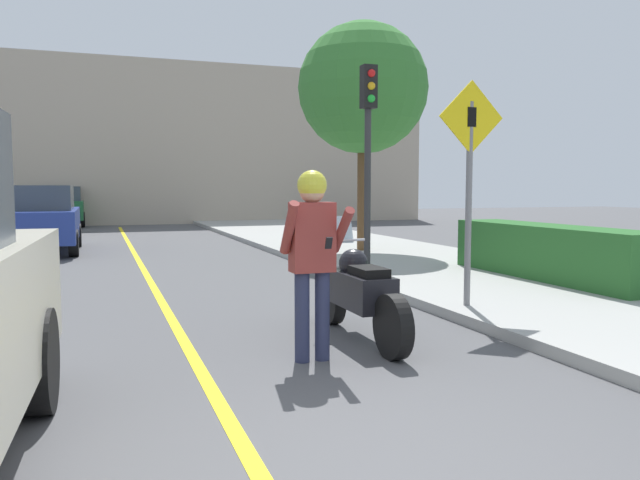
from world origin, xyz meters
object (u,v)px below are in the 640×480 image
at_px(person_biker, 312,244).
at_px(parked_car_green, 61,206).
at_px(crossing_sign, 470,171).
at_px(motorcycle, 358,293).
at_px(parked_car_white, 40,211).
at_px(street_tree, 363,89).
at_px(traffic_light, 368,128).
at_px(parked_car_blue, 39,219).

relative_size(person_biker, parked_car_green, 0.43).
bearing_deg(crossing_sign, motorcycle, -159.06).
bearing_deg(parked_car_white, parked_car_green, 86.05).
relative_size(person_biker, parked_car_white, 0.43).
bearing_deg(street_tree, traffic_light, -111.87).
bearing_deg(parked_car_green, parked_car_white, -93.95).
xyz_separation_m(crossing_sign, street_tree, (1.54, 6.91, 2.11)).
bearing_deg(traffic_light, motorcycle, -115.15).
xyz_separation_m(person_biker, traffic_light, (2.75, 4.91, 1.58)).
bearing_deg(traffic_light, parked_car_blue, 132.02).
height_order(crossing_sign, parked_car_blue, crossing_sign).
bearing_deg(parked_car_white, motorcycle, -75.23).
height_order(motorcycle, parked_car_blue, parked_car_blue).
height_order(traffic_light, parked_car_white, traffic_light).
height_order(traffic_light, street_tree, street_tree).
bearing_deg(person_biker, parked_car_blue, 105.71).
distance_m(crossing_sign, traffic_light, 3.70).
relative_size(parked_car_white, parked_car_green, 1.00).
relative_size(motorcycle, parked_car_green, 0.54).
distance_m(person_biker, crossing_sign, 2.95).
xyz_separation_m(traffic_light, parked_car_white, (-6.45, 12.57, -1.83)).
bearing_deg(person_biker, motorcycle, 40.77).
distance_m(motorcycle, crossing_sign, 2.34).
bearing_deg(person_biker, traffic_light, 60.80).
bearing_deg(parked_car_blue, person_biker, -74.29).
distance_m(traffic_light, parked_car_blue, 9.15).
relative_size(crossing_sign, parked_car_white, 0.67).
xyz_separation_m(motorcycle, person_biker, (-0.74, -0.64, 0.60)).
relative_size(motorcycle, street_tree, 0.42).
bearing_deg(person_biker, parked_car_white, 101.97).
distance_m(street_tree, parked_car_white, 12.48).
xyz_separation_m(traffic_light, parked_car_green, (-6.07, 18.15, -1.83)).
height_order(street_tree, parked_car_white, street_tree).
relative_size(motorcycle, traffic_light, 0.62).
bearing_deg(crossing_sign, traffic_light, 86.67).
relative_size(person_biker, traffic_light, 0.49).
bearing_deg(person_biker, crossing_sign, 27.57).
distance_m(street_tree, parked_car_blue, 8.63).
height_order(traffic_light, parked_car_blue, traffic_light).
relative_size(motorcycle, crossing_sign, 0.80).
xyz_separation_m(motorcycle, crossing_sign, (1.80, 0.69, 1.32)).
relative_size(motorcycle, parked_car_blue, 0.54).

